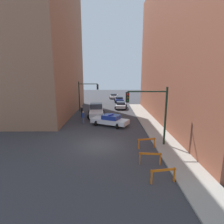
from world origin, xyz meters
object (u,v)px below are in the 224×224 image
at_px(parked_car_near, 121,105).
at_px(barrier_back, 147,142).
at_px(white_truck, 96,111).
at_px(barrier_mid, 150,157).
at_px(traffic_light_near, 153,107).
at_px(traffic_light_far, 85,92).
at_px(parked_car_mid, 119,99).
at_px(pedestrian_corner, 82,111).
at_px(barrier_front, 163,173).
at_px(pedestrian_crossing, 83,117).
at_px(parked_car_far, 114,96).
at_px(police_car, 110,120).

bearing_deg(parked_car_near, barrier_back, -80.57).
xyz_separation_m(white_truck, barrier_mid, (5.05, -14.93, -0.29)).
bearing_deg(traffic_light_near, traffic_light_far, 118.06).
distance_m(parked_car_mid, pedestrian_corner, 15.96).
distance_m(parked_car_mid, barrier_front, 31.31).
relative_size(traffic_light_near, white_truck, 0.94).
height_order(parked_car_mid, barrier_mid, parked_car_mid).
relative_size(white_truck, parked_car_mid, 1.28).
bearing_deg(pedestrian_corner, pedestrian_crossing, -5.37).
bearing_deg(parked_car_near, pedestrian_corner, -126.42).
bearing_deg(parked_car_far, barrier_front, -81.80).
bearing_deg(white_truck, parked_car_mid, 68.83).
distance_m(parked_car_near, barrier_back, 18.68).
height_order(white_truck, barrier_back, white_truck).
xyz_separation_m(traffic_light_far, white_truck, (2.11, -3.63, -2.49)).
bearing_deg(barrier_front, parked_car_near, 92.83).
relative_size(parked_car_far, barrier_front, 2.80).
height_order(pedestrian_crossing, barrier_front, pedestrian_crossing).
xyz_separation_m(pedestrian_corner, barrier_back, (7.55, -11.63, -0.24)).
bearing_deg(barrier_mid, traffic_light_far, 111.11).
bearing_deg(parked_car_mid, pedestrian_crossing, -107.82).
bearing_deg(barrier_front, parked_car_far, 93.40).
bearing_deg(parked_car_far, white_truck, -93.60).
bearing_deg(barrier_back, traffic_light_far, 115.55).
relative_size(parked_car_far, pedestrian_corner, 2.67).
distance_m(parked_car_near, pedestrian_crossing, 12.02).
height_order(parked_car_far, barrier_back, parked_car_far).
bearing_deg(pedestrian_corner, barrier_back, 15.81).
bearing_deg(parked_car_mid, parked_car_far, 98.55).
relative_size(parked_car_mid, barrier_mid, 2.71).
distance_m(traffic_light_far, white_truck, 4.88).
relative_size(parked_car_far, barrier_mid, 2.78).
height_order(traffic_light_far, barrier_back, traffic_light_far).
xyz_separation_m(police_car, white_truck, (-2.15, 5.06, 0.18)).
relative_size(parked_car_near, barrier_mid, 2.79).
distance_m(traffic_light_near, pedestrian_crossing, 10.72).
bearing_deg(traffic_light_far, white_truck, -59.78).
bearing_deg(white_truck, barrier_front, -77.32).
relative_size(traffic_light_far, pedestrian_corner, 3.13).
relative_size(traffic_light_far, barrier_back, 3.28).
bearing_deg(police_car, parked_car_mid, 19.89).
bearing_deg(pedestrian_corner, white_truck, 84.31).
xyz_separation_m(parked_car_near, barrier_back, (1.21, -18.64, -0.06)).
bearing_deg(traffic_light_near, barrier_mid, -103.99).
bearing_deg(white_truck, traffic_light_far, 115.52).
height_order(parked_car_near, parked_car_mid, same).
xyz_separation_m(traffic_light_near, police_car, (-3.77, 6.38, -2.81)).
bearing_deg(pedestrian_corner, police_car, 25.81).
bearing_deg(pedestrian_corner, traffic_light_far, 162.17).
height_order(white_truck, pedestrian_crossing, white_truck).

